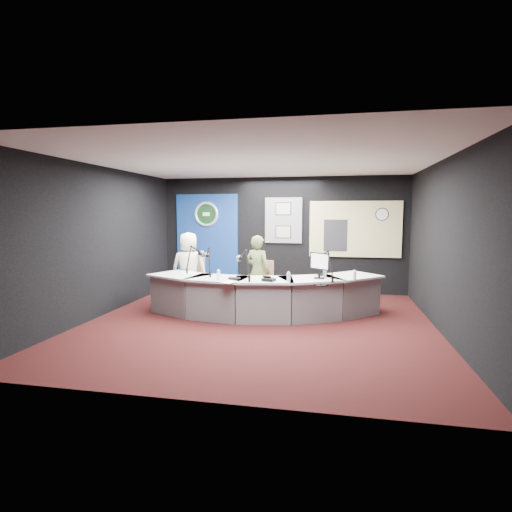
% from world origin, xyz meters
% --- Properties ---
extents(ground, '(6.00, 6.00, 0.00)m').
position_xyz_m(ground, '(0.00, 0.00, 0.00)').
color(ground, black).
rests_on(ground, ground).
extents(ceiling, '(6.00, 6.00, 0.02)m').
position_xyz_m(ceiling, '(0.00, 0.00, 2.80)').
color(ceiling, silver).
rests_on(ceiling, ground).
extents(wall_back, '(6.00, 0.02, 2.80)m').
position_xyz_m(wall_back, '(0.00, 3.00, 1.40)').
color(wall_back, black).
rests_on(wall_back, ground).
extents(wall_front, '(6.00, 0.02, 2.80)m').
position_xyz_m(wall_front, '(0.00, -3.00, 1.40)').
color(wall_front, black).
rests_on(wall_front, ground).
extents(wall_left, '(0.02, 6.00, 2.80)m').
position_xyz_m(wall_left, '(-3.00, 0.00, 1.40)').
color(wall_left, black).
rests_on(wall_left, ground).
extents(wall_right, '(0.02, 6.00, 2.80)m').
position_xyz_m(wall_right, '(3.00, 0.00, 1.40)').
color(wall_right, black).
rests_on(wall_right, ground).
extents(broadcast_desk, '(4.50, 1.90, 0.75)m').
position_xyz_m(broadcast_desk, '(-0.05, 0.55, 0.38)').
color(broadcast_desk, '#B4B7B9').
rests_on(broadcast_desk, ground).
extents(backdrop_panel, '(1.60, 0.05, 2.30)m').
position_xyz_m(backdrop_panel, '(-1.90, 2.97, 1.25)').
color(backdrop_panel, navy).
rests_on(backdrop_panel, wall_back).
extents(agency_seal, '(0.63, 0.07, 0.63)m').
position_xyz_m(agency_seal, '(-1.90, 2.93, 1.90)').
color(agency_seal, silver).
rests_on(agency_seal, backdrop_panel).
extents(seal_center, '(0.48, 0.01, 0.48)m').
position_xyz_m(seal_center, '(-1.90, 2.94, 1.90)').
color(seal_center, black).
rests_on(seal_center, backdrop_panel).
extents(pinboard, '(0.90, 0.04, 1.10)m').
position_xyz_m(pinboard, '(0.05, 2.97, 1.75)').
color(pinboard, slate).
rests_on(pinboard, wall_back).
extents(framed_photo_upper, '(0.34, 0.02, 0.27)m').
position_xyz_m(framed_photo_upper, '(0.05, 2.94, 2.03)').
color(framed_photo_upper, gray).
rests_on(framed_photo_upper, pinboard).
extents(framed_photo_lower, '(0.34, 0.02, 0.27)m').
position_xyz_m(framed_photo_lower, '(0.05, 2.94, 1.47)').
color(framed_photo_lower, gray).
rests_on(framed_photo_lower, pinboard).
extents(booth_window_frame, '(2.12, 0.06, 1.32)m').
position_xyz_m(booth_window_frame, '(1.75, 2.97, 1.55)').
color(booth_window_frame, '#C9BB7D').
rests_on(booth_window_frame, wall_back).
extents(booth_glow, '(2.00, 0.02, 1.20)m').
position_xyz_m(booth_glow, '(1.75, 2.96, 1.55)').
color(booth_glow, '#FFD3A1').
rests_on(booth_glow, booth_window_frame).
extents(equipment_rack, '(0.55, 0.02, 0.75)m').
position_xyz_m(equipment_rack, '(1.30, 2.94, 1.40)').
color(equipment_rack, black).
rests_on(equipment_rack, booth_window_frame).
extents(wall_clock, '(0.28, 0.01, 0.28)m').
position_xyz_m(wall_clock, '(2.35, 2.94, 1.90)').
color(wall_clock, white).
rests_on(wall_clock, booth_window_frame).
extents(armchair_left, '(0.57, 0.57, 0.93)m').
position_xyz_m(armchair_left, '(-1.73, 1.19, 0.47)').
color(armchair_left, '#A66B4C').
rests_on(armchair_left, ground).
extents(armchair_right, '(0.78, 0.78, 1.07)m').
position_xyz_m(armchair_right, '(-0.23, 1.14, 0.54)').
color(armchair_right, '#A66B4C').
rests_on(armchair_right, ground).
extents(draped_jacket, '(0.51, 0.15, 0.70)m').
position_xyz_m(draped_jacket, '(-1.72, 1.44, 0.62)').
color(draped_jacket, '#675F57').
rests_on(draped_jacket, armchair_left).
extents(person_man, '(0.82, 0.61, 1.53)m').
position_xyz_m(person_man, '(-1.73, 1.19, 0.76)').
color(person_man, '#FFEBCB').
rests_on(person_man, ground).
extents(person_woman, '(0.63, 0.52, 1.48)m').
position_xyz_m(person_woman, '(-0.23, 1.14, 0.74)').
color(person_woman, '#4F6133').
rests_on(person_woman, ground).
extents(computer_monitor, '(0.32, 0.27, 0.27)m').
position_xyz_m(computer_monitor, '(1.03, 0.48, 1.07)').
color(computer_monitor, black).
rests_on(computer_monitor, broadcast_desk).
extents(desk_phone, '(0.25, 0.22, 0.05)m').
position_xyz_m(desk_phone, '(0.18, 0.03, 0.78)').
color(desk_phone, black).
rests_on(desk_phone, broadcast_desk).
extents(headphones_near, '(0.24, 0.24, 0.04)m').
position_xyz_m(headphones_near, '(1.09, -0.20, 0.77)').
color(headphones_near, black).
rests_on(headphones_near, broadcast_desk).
extents(headphones_far, '(0.23, 0.23, 0.04)m').
position_xyz_m(headphones_far, '(-0.45, 0.09, 0.77)').
color(headphones_far, black).
rests_on(headphones_far, broadcast_desk).
extents(paper_stack, '(0.37, 0.40, 0.00)m').
position_xyz_m(paper_stack, '(-1.57, 0.71, 0.75)').
color(paper_stack, white).
rests_on(paper_stack, broadcast_desk).
extents(notepad, '(0.29, 0.33, 0.00)m').
position_xyz_m(notepad, '(-0.47, -0.20, 0.75)').
color(notepad, white).
rests_on(notepad, broadcast_desk).
extents(boom_mic_a, '(0.22, 0.73, 0.60)m').
position_xyz_m(boom_mic_a, '(-1.49, 0.89, 1.05)').
color(boom_mic_a, black).
rests_on(boom_mic_a, broadcast_desk).
extents(boom_mic_b, '(0.37, 0.69, 0.60)m').
position_xyz_m(boom_mic_b, '(-1.08, 0.53, 1.05)').
color(boom_mic_b, black).
rests_on(boom_mic_b, broadcast_desk).
extents(boom_mic_c, '(0.43, 0.66, 0.60)m').
position_xyz_m(boom_mic_c, '(-0.29, 0.15, 1.05)').
color(boom_mic_c, black).
rests_on(boom_mic_c, broadcast_desk).
extents(boom_mic_d, '(0.42, 0.66, 0.60)m').
position_xyz_m(boom_mic_d, '(1.12, 0.38, 1.05)').
color(boom_mic_d, black).
rests_on(boom_mic_d, broadcast_desk).
extents(water_bottles, '(2.43, 0.65, 0.18)m').
position_xyz_m(water_bottles, '(0.46, 0.30, 0.84)').
color(water_bottles, silver).
rests_on(water_bottles, broadcast_desk).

